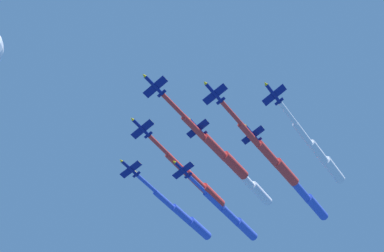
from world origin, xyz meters
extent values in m
cylinder|color=navy|center=(20.14, -3.52, 171.64)|extent=(9.10, 3.05, 1.41)
cone|color=yellow|center=(25.10, -4.46, 171.64)|extent=(1.53, 1.55, 1.34)
cylinder|color=black|center=(15.47, -2.64, 171.64)|extent=(0.79, 1.15, 1.06)
ellipsoid|color=black|center=(22.05, -4.05, 172.08)|extent=(2.04, 1.28, 0.90)
cube|color=navy|center=(19.61, -3.41, 171.59)|extent=(4.13, 8.31, 2.97)
cube|color=yellow|center=(20.28, 0.13, 172.96)|extent=(2.39, 1.11, 0.33)
cube|color=yellow|center=(18.93, -6.99, 170.35)|extent=(2.39, 1.11, 0.33)
cube|color=navy|center=(16.42, -2.82, 171.64)|extent=(1.65, 3.20, 1.18)
cube|color=yellow|center=(16.36, -3.14, 172.53)|extent=(1.52, 1.00, 1.83)
cylinder|color=red|center=(9.51, -1.52, 171.64)|extent=(13.36, 4.22, 1.79)
cylinder|color=red|center=(-1.86, 0.35, 171.54)|extent=(13.52, 5.10, 2.69)
cylinder|color=red|center=(-13.12, 2.86, 171.68)|extent=(13.69, 5.98, 3.58)
cylinder|color=red|center=(-24.36, 5.41, 171.83)|extent=(13.85, 6.86, 4.48)
cylinder|color=navy|center=(11.15, 12.87, 169.34)|extent=(9.10, 2.97, 1.38)
cone|color=yellow|center=(16.12, 11.97, 169.34)|extent=(1.51, 1.52, 1.31)
cylinder|color=black|center=(6.47, 13.73, 169.34)|extent=(0.78, 1.13, 1.04)
ellipsoid|color=black|center=(13.07, 12.38, 169.79)|extent=(2.04, 1.26, 0.88)
cube|color=navy|center=(10.62, 12.98, 169.30)|extent=(4.10, 8.41, 2.66)
cube|color=yellow|center=(11.27, 16.58, 170.52)|extent=(2.39, 1.10, 0.31)
cube|color=yellow|center=(9.96, 9.35, 168.20)|extent=(2.39, 1.10, 0.31)
cube|color=navy|center=(7.43, 13.55, 169.34)|extent=(1.64, 3.23, 1.06)
cube|color=yellow|center=(7.38, 13.27, 170.25)|extent=(1.50, 0.93, 1.85)
cylinder|color=red|center=(0.56, 14.81, 169.34)|extent=(13.25, 4.09, 1.76)
cylinder|color=red|center=(-10.74, 16.58, 169.26)|extent=(13.41, 4.95, 2.63)
cylinder|color=red|center=(-21.91, 19.02, 169.38)|extent=(13.56, 5.82, 3.51)
cylinder|color=red|center=(-33.08, 21.49, 169.51)|extent=(13.72, 6.68, 4.39)
cylinder|color=navy|center=(6.11, -15.89, 171.62)|extent=(9.11, 2.82, 1.41)
cone|color=yellow|center=(11.10, -16.70, 171.62)|extent=(1.50, 1.53, 1.34)
cylinder|color=black|center=(1.42, -15.14, 171.62)|extent=(0.76, 1.14, 1.06)
ellipsoid|color=black|center=(8.04, -16.37, 172.05)|extent=(2.03, 1.24, 0.90)
cube|color=navy|center=(5.58, -15.79, 171.57)|extent=(3.93, 8.27, 3.01)
cube|color=yellow|center=(6.15, -12.24, 172.95)|extent=(2.38, 1.05, 0.33)
cube|color=yellow|center=(5.00, -19.39, 170.31)|extent=(2.38, 1.05, 0.33)
cube|color=navy|center=(2.38, -15.29, 171.62)|extent=(1.57, 3.18, 1.19)
cube|color=yellow|center=(2.33, -15.61, 172.51)|extent=(1.50, 0.98, 1.83)
cylinder|color=red|center=(-4.21, -14.23, 171.62)|extent=(12.57, 3.75, 1.80)
cylinder|color=red|center=(-14.94, -12.78, 171.51)|extent=(12.71, 4.64, 2.69)
cylinder|color=red|center=(-25.56, -10.68, 171.65)|extent=(12.85, 5.52, 3.59)
cylinder|color=red|center=(-36.17, -8.55, 171.81)|extent=(13.00, 6.41, 4.49)
cylinder|color=navy|center=(-2.88, 0.50, 173.10)|extent=(9.11, 2.85, 1.39)
cone|color=yellow|center=(2.10, -0.32, 173.10)|extent=(1.50, 1.52, 1.32)
cylinder|color=black|center=(-7.56, 1.28, 173.10)|extent=(0.76, 1.13, 1.05)
ellipsoid|color=black|center=(-0.95, 0.03, 173.54)|extent=(2.03, 1.24, 0.89)
cube|color=navy|center=(-3.41, 0.61, 173.05)|extent=(3.98, 8.34, 2.82)
cube|color=yellow|center=(-2.81, 4.18, 174.35)|extent=(2.38, 1.06, 0.32)
cube|color=yellow|center=(-4.01, -3.01, 171.89)|extent=(2.38, 1.06, 0.32)
cube|color=navy|center=(-6.61, 1.12, 173.10)|extent=(1.59, 3.20, 1.12)
cube|color=yellow|center=(-6.66, 0.82, 174.00)|extent=(1.50, 0.94, 1.84)
cylinder|color=white|center=(-13.12, 2.21, 173.10)|extent=(12.39, 3.76, 1.77)
cylinder|color=white|center=(-23.69, 3.68, 173.01)|extent=(12.54, 4.64, 2.66)
cylinder|color=white|center=(-34.15, 5.82, 173.14)|extent=(12.69, 5.51, 3.55)
cylinder|color=white|center=(-44.61, 7.98, 173.28)|extent=(12.83, 6.39, 4.44)
cylinder|color=navy|center=(2.16, 29.27, 170.34)|extent=(9.11, 2.90, 1.41)
cone|color=yellow|center=(7.14, 28.43, 170.34)|extent=(1.51, 1.54, 1.34)
cylinder|color=black|center=(-2.52, 30.07, 170.34)|extent=(0.77, 1.14, 1.06)
ellipsoid|color=black|center=(4.08, 28.78, 170.78)|extent=(2.03, 1.25, 0.90)
cube|color=navy|center=(1.63, 29.38, 170.29)|extent=(3.99, 8.28, 3.02)
cube|color=yellow|center=(2.23, 32.92, 171.68)|extent=(2.38, 1.07, 0.33)
cube|color=yellow|center=(1.02, 25.79, 169.03)|extent=(2.38, 1.07, 0.33)
cube|color=navy|center=(-1.57, 29.90, 170.34)|extent=(1.59, 3.18, 1.19)
cube|color=yellow|center=(-1.62, 29.58, 171.23)|extent=(1.51, 0.99, 1.83)
cylinder|color=white|center=(-8.21, 31.03, 170.34)|extent=(12.71, 3.88, 1.80)
cylinder|color=white|center=(-19.05, 32.59, 170.23)|extent=(12.86, 4.76, 2.69)
cylinder|color=white|center=(-29.77, 34.80, 170.38)|extent=(13.01, 5.65, 3.59)
cylinder|color=white|center=(-40.49, 37.04, 170.53)|extent=(13.16, 6.53, 4.49)
cylinder|color=navy|center=(-7.91, -28.26, 169.89)|extent=(9.10, 2.80, 1.38)
cone|color=yellow|center=(-2.93, -29.07, 169.89)|extent=(1.49, 1.50, 1.31)
cylinder|color=black|center=(-12.60, -27.51, 169.89)|extent=(0.76, 1.12, 1.03)
ellipsoid|color=black|center=(-5.98, -28.72, 170.34)|extent=(2.02, 1.22, 0.88)
cube|color=navy|center=(-8.44, -28.16, 169.84)|extent=(3.95, 8.39, 2.64)
cube|color=yellow|center=(-7.86, -24.55, 171.06)|extent=(2.38, 1.06, 0.30)
cube|color=yellow|center=(-9.03, -31.81, 168.76)|extent=(2.38, 1.06, 0.30)
cube|color=navy|center=(-11.64, -27.66, 169.89)|extent=(1.58, 3.22, 1.05)
cube|color=yellow|center=(-11.69, -27.94, 170.80)|extent=(1.49, 0.90, 1.85)
cylinder|color=blue|center=(-18.31, -26.58, 169.89)|extent=(12.74, 3.75, 1.75)
cylinder|color=blue|center=(-29.19, -25.11, 169.80)|extent=(12.88, 4.61, 2.63)
cylinder|color=blue|center=(-39.97, -22.97, 169.92)|extent=(13.02, 5.48, 3.51)
cylinder|color=blue|center=(-50.73, -20.80, 170.06)|extent=(13.16, 6.34, 4.38)
cylinder|color=navy|center=(-11.87, 16.90, 171.09)|extent=(9.10, 2.85, 1.38)
cone|color=yellow|center=(-6.89, 16.06, 171.09)|extent=(1.50, 1.51, 1.31)
cylinder|color=black|center=(-16.55, 17.69, 171.09)|extent=(0.76, 1.12, 1.03)
ellipsoid|color=black|center=(-9.94, 16.43, 171.54)|extent=(2.03, 1.23, 0.88)
cube|color=navy|center=(-12.40, 17.01, 171.05)|extent=(4.00, 8.39, 2.66)
cube|color=yellow|center=(-11.79, 20.61, 172.27)|extent=(2.38, 1.07, 0.31)
cube|color=yellow|center=(-13.01, 13.36, 169.96)|extent=(2.38, 1.07, 0.31)
cube|color=navy|center=(-15.59, 17.53, 171.09)|extent=(1.60, 3.22, 1.06)
cube|color=yellow|center=(-15.64, 17.25, 172.00)|extent=(1.49, 0.91, 1.85)
cylinder|color=blue|center=(-22.92, 18.76, 171.09)|extent=(14.27, 4.08, 1.76)
cylinder|color=blue|center=(-35.13, 20.53, 171.00)|extent=(14.42, 4.95, 2.63)
cylinder|color=blue|center=(-47.22, 22.96, 171.13)|extent=(14.56, 5.81, 3.51)
cylinder|color=blue|center=(-59.30, 25.42, 171.26)|extent=(14.71, 6.68, 4.39)
cylinder|color=navy|center=(-16.90, -11.87, 170.41)|extent=(9.10, 2.84, 1.38)
cone|color=yellow|center=(-11.92, -12.69, 170.41)|extent=(1.50, 1.51, 1.31)
cylinder|color=black|center=(-21.59, -11.09, 170.41)|extent=(0.76, 1.12, 1.03)
ellipsoid|color=black|center=(-14.97, -12.33, 170.85)|extent=(2.03, 1.23, 0.88)
cube|color=navy|center=(-17.43, -11.76, 170.36)|extent=(3.99, 8.39, 2.65)
cube|color=yellow|center=(-16.83, -8.16, 171.58)|extent=(2.38, 1.07, 0.30)
cube|color=yellow|center=(-18.04, -15.41, 169.27)|extent=(2.38, 1.07, 0.30)
cube|color=navy|center=(-20.63, -11.25, 170.41)|extent=(1.59, 3.22, 1.05)
cube|color=yellow|center=(-20.68, -11.53, 171.31)|extent=(1.49, 0.90, 1.85)
cylinder|color=blue|center=(-27.32, -10.13, 170.41)|extent=(12.80, 3.81, 1.75)
cylinder|color=blue|center=(-38.25, -8.60, 170.32)|extent=(12.94, 4.68, 2.63)
cylinder|color=blue|center=(-49.06, -6.40, 170.44)|extent=(13.09, 5.54, 3.51)
cylinder|color=blue|center=(-59.88, -4.18, 170.57)|extent=(13.23, 6.41, 4.39)
camera|label=1|loc=(105.42, 49.95, 43.08)|focal=48.67mm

